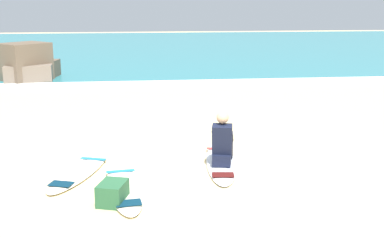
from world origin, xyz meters
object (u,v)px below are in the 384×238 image
Objects in this scene: surfer_seated at (222,143)px; beach_bag at (113,193)px; surfboard_main at (221,162)px; surfboard_spare_near at (79,172)px; surfboard_spare_far at (124,187)px.

beach_bag is at bearing -143.47° from surfer_seated.
surfboard_main is 0.44m from surfer_seated.
surfer_seated is 0.44× the size of surfboard_spare_near.
surfer_seated reaches higher than surfboard_spare_far.
beach_bag reaches higher than surfboard_main.
surfboard_main is at bearing 87.25° from surfer_seated.
surfboard_spare_near is (-2.49, -0.24, 0.00)m from surfboard_main.
surfboard_spare_near is 1.10m from surfboard_spare_far.
surfboard_spare_far is at bearing -153.84° from surfer_seated.
beach_bag reaches higher than surfboard_spare_near.
surfer_seated is at bearing 26.16° from surfboard_spare_far.
surfboard_spare_far is at bearing -149.13° from surfboard_main.
surfboard_spare_far is 4.80× the size of beach_bag.
surfboard_spare_near and surfboard_spare_far have the same top height.
surfboard_spare_near is 1.47m from beach_bag.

